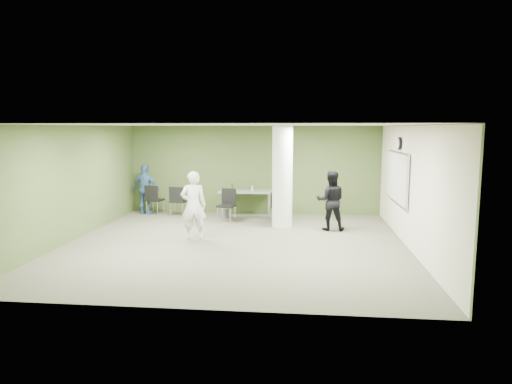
# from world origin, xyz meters

# --- Properties ---
(floor) EXTENTS (8.00, 8.00, 0.00)m
(floor) POSITION_xyz_m (0.00, 0.00, 0.00)
(floor) COLOR #4F503F
(floor) RESTS_ON ground
(ceiling) EXTENTS (8.00, 8.00, 0.00)m
(ceiling) POSITION_xyz_m (0.00, 0.00, 2.80)
(ceiling) COLOR white
(ceiling) RESTS_ON wall_back
(wall_back) EXTENTS (8.00, 2.80, 0.02)m
(wall_back) POSITION_xyz_m (0.00, 4.00, 1.40)
(wall_back) COLOR #455729
(wall_back) RESTS_ON floor
(wall_left) EXTENTS (0.02, 8.00, 2.80)m
(wall_left) POSITION_xyz_m (-4.00, 0.00, 1.40)
(wall_left) COLOR #455729
(wall_left) RESTS_ON floor
(wall_right_cream) EXTENTS (0.02, 8.00, 2.80)m
(wall_right_cream) POSITION_xyz_m (4.00, 0.00, 1.40)
(wall_right_cream) COLOR beige
(wall_right_cream) RESTS_ON floor
(column) EXTENTS (0.56, 0.56, 2.80)m
(column) POSITION_xyz_m (1.00, 2.00, 1.40)
(column) COLOR silver
(column) RESTS_ON floor
(whiteboard) EXTENTS (0.05, 2.30, 1.30)m
(whiteboard) POSITION_xyz_m (3.92, 1.20, 1.50)
(whiteboard) COLOR silver
(whiteboard) RESTS_ON wall_right_cream
(wall_clock) EXTENTS (0.06, 0.32, 0.32)m
(wall_clock) POSITION_xyz_m (3.92, 1.20, 2.35)
(wall_clock) COLOR black
(wall_clock) RESTS_ON wall_right_cream
(folding_table) EXTENTS (1.66, 0.75, 1.03)m
(folding_table) POSITION_xyz_m (-0.22, 3.47, 0.74)
(folding_table) COLOR gray
(folding_table) RESTS_ON floor
(wastebasket) EXTENTS (0.25, 0.25, 0.28)m
(wastebasket) POSITION_xyz_m (-0.81, 3.03, 0.14)
(wastebasket) COLOR #4C4C4C
(wastebasket) RESTS_ON floor
(chair_back_left) EXTENTS (0.56, 0.56, 0.95)m
(chair_back_left) POSITION_xyz_m (-3.12, 3.30, 0.56)
(chair_back_left) COLOR black
(chair_back_left) RESTS_ON floor
(chair_back_right) EXTENTS (0.50, 0.50, 0.93)m
(chair_back_right) POSITION_xyz_m (-2.31, 3.19, 0.54)
(chair_back_right) COLOR black
(chair_back_right) RESTS_ON floor
(chair_table_left) EXTENTS (0.56, 0.56, 0.95)m
(chair_table_left) POSITION_xyz_m (-0.64, 2.63, 0.56)
(chair_table_left) COLOR black
(chair_table_left) RESTS_ON floor
(chair_table_right) EXTENTS (0.49, 0.49, 0.85)m
(chair_table_right) POSITION_xyz_m (0.85, 2.68, 0.49)
(chair_table_right) COLOR black
(chair_table_right) RESTS_ON floor
(woman_white) EXTENTS (0.70, 0.55, 1.69)m
(woman_white) POSITION_xyz_m (-1.10, 0.33, 0.85)
(woman_white) COLOR silver
(woman_white) RESTS_ON floor
(man_black) EXTENTS (0.78, 0.61, 1.60)m
(man_black) POSITION_xyz_m (2.31, 1.72, 0.80)
(man_black) COLOR black
(man_black) RESTS_ON floor
(man_blue) EXTENTS (1.00, 0.58, 1.61)m
(man_blue) POSITION_xyz_m (-3.40, 3.40, 0.81)
(man_blue) COLOR #3B6093
(man_blue) RESTS_ON floor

